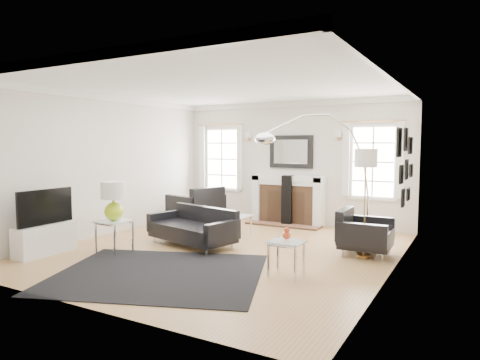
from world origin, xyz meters
The scene contains 25 objects.
floor centered at (0.00, 0.00, 0.00)m, with size 6.00×6.00×0.00m, color #9F7B42.
back_wall centered at (0.00, 3.00, 1.40)m, with size 5.50×0.04×2.80m, color silver.
front_wall centered at (0.00, -3.00, 1.40)m, with size 5.50×0.04×2.80m, color silver.
left_wall centered at (-2.75, 0.00, 1.40)m, with size 0.04×6.00×2.80m, color silver.
right_wall centered at (2.75, 0.00, 1.40)m, with size 0.04×6.00×2.80m, color silver.
ceiling centered at (0.00, 0.00, 2.80)m, with size 5.50×6.00×0.02m, color white.
crown_molding centered at (0.00, 0.00, 2.74)m, with size 5.50×6.00×0.12m, color white.
fireplace centered at (0.00, 2.79, 0.54)m, with size 1.70×0.69×1.11m.
mantel_mirror centered at (0.00, 2.95, 1.65)m, with size 1.05×0.07×0.75m.
window_left centered at (-1.85, 2.95, 1.46)m, with size 1.24×0.15×1.62m.
window_right centered at (1.85, 2.95, 1.46)m, with size 1.24×0.15×1.62m.
gallery_wall centered at (2.72, 1.30, 1.53)m, with size 0.04×1.73×1.29m.
tv_unit centered at (-2.44, -1.70, 0.33)m, with size 0.35×1.00×1.09m.
area_rug centered at (-0.10, -1.62, 0.01)m, with size 2.84×2.37×0.01m, color black.
sofa centered at (-0.67, 0.05, 0.30)m, with size 1.84×1.16×0.56m.
armchair_left centered at (-1.79, 1.78, 0.40)m, with size 1.18×1.26×0.71m.
armchair_right centered at (2.14, 0.88, 0.34)m, with size 0.85×0.94×0.61m.
coffee_table centered at (-0.61, 0.96, 0.37)m, with size 0.90×0.90×0.40m.
side_table_left centered at (-1.51, -1.07, 0.44)m, with size 0.50×0.50×0.55m.
nesting_table centered at (1.54, -0.91, 0.40)m, with size 0.47×0.39×0.51m.
gourd_lamp centered at (-1.51, -1.07, 0.93)m, with size 0.41×0.41×0.66m.
orange_vase centered at (1.54, -0.91, 0.61)m, with size 0.11×0.11×0.17m.
arc_floor_lamp centered at (1.41, 0.73, 1.31)m, with size 1.71×1.58×2.42m.
stick_floor_lamp centered at (2.20, 0.73, 1.51)m, with size 0.35×0.35×1.75m.
speaker_tower centered at (0.05, 2.65, 0.56)m, with size 0.22×0.22×1.12m, color black.
Camera 1 is at (3.77, -6.20, 1.82)m, focal length 32.00 mm.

